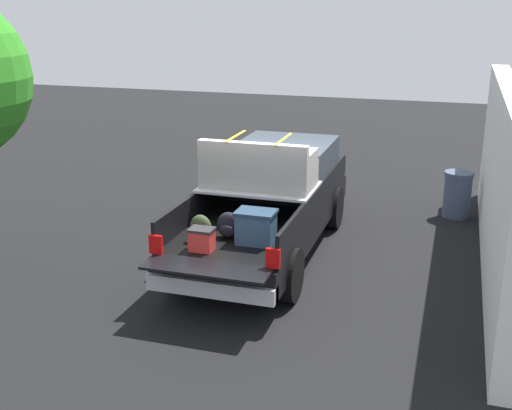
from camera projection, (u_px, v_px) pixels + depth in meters
ground_plane at (266, 253)px, 11.75m from camera, size 40.00×40.00×0.00m
pickup_truck at (272, 198)px, 11.77m from camera, size 6.05×2.06×2.23m
building_facade at (502, 181)px, 10.78m from camera, size 8.69×0.36×3.03m
trash_can at (457, 194)px, 13.58m from camera, size 0.60×0.60×0.98m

